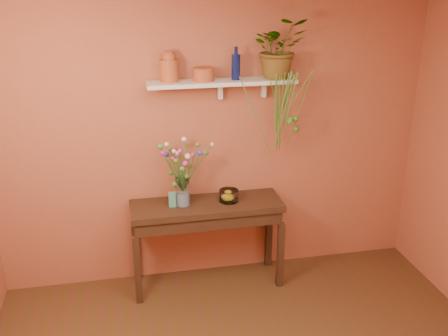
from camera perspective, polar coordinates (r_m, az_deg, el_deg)
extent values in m
cube|color=#AE583B|center=(4.76, -1.09, 3.01)|extent=(4.00, 0.04, 2.70)
cube|color=#3B2414|center=(4.71, -1.94, -4.23)|extent=(1.38, 0.44, 0.06)
cube|color=#3B2414|center=(4.75, -1.92, -5.21)|extent=(1.33, 0.41, 0.12)
cube|color=#3B2414|center=(4.72, -9.55, -11.12)|extent=(0.06, 0.06, 0.66)
cube|color=#3B2414|center=(4.91, 6.26, -9.56)|extent=(0.06, 0.06, 0.66)
cube|color=#3B2414|center=(5.05, -9.76, -8.84)|extent=(0.06, 0.06, 0.66)
cube|color=#3B2414|center=(5.23, 4.98, -7.48)|extent=(0.06, 0.06, 0.66)
cube|color=white|center=(4.50, -0.20, 9.48)|extent=(1.30, 0.24, 0.04)
cube|color=white|center=(4.61, -0.43, 8.58)|extent=(0.04, 0.05, 0.15)
cube|color=white|center=(4.70, 4.41, 8.77)|extent=(0.04, 0.05, 0.15)
cylinder|color=#B0441F|center=(4.44, -6.12, 10.68)|extent=(0.21, 0.21, 0.19)
sphere|color=#B0441F|center=(4.42, -6.18, 12.04)|extent=(0.13, 0.13, 0.13)
cylinder|color=#B0441F|center=(4.47, -2.30, 10.35)|extent=(0.20, 0.20, 0.11)
cylinder|color=#0B1444|center=(4.50, 1.33, 11.12)|extent=(0.09, 0.09, 0.22)
cylinder|color=#0B1444|center=(4.48, 1.34, 12.90)|extent=(0.04, 0.04, 0.07)
imported|color=#41721F|center=(4.59, 6.12, 13.10)|extent=(0.47, 0.41, 0.52)
cylinder|color=#41721F|center=(4.48, 6.20, 5.81)|extent=(0.12, 0.27, 0.73)
cylinder|color=#4E9332|center=(4.58, 6.77, 7.88)|extent=(0.13, 0.05, 0.46)
cylinder|color=#4E9332|center=(4.53, 5.81, 7.23)|extent=(0.08, 0.17, 0.54)
cylinder|color=#41721F|center=(4.56, 5.92, 6.28)|extent=(0.08, 0.15, 0.70)
cylinder|color=#4E9332|center=(4.54, 6.90, 7.74)|extent=(0.13, 0.21, 0.46)
cylinder|color=#4E9332|center=(4.58, 8.13, 8.08)|extent=(0.24, 0.08, 0.42)
cylinder|color=#41721F|center=(4.54, 6.98, 7.03)|extent=(0.01, 0.13, 0.57)
cylinder|color=#4E9332|center=(4.59, 7.55, 7.99)|extent=(0.07, 0.04, 0.44)
cylinder|color=#4E9332|center=(4.54, 6.43, 6.44)|extent=(0.08, 0.10, 0.66)
cylinder|color=#41721F|center=(4.58, 6.26, 6.19)|extent=(0.03, 0.13, 0.72)
cylinder|color=#4E9332|center=(4.48, 6.84, 8.15)|extent=(0.05, 0.17, 0.37)
cylinder|color=#4E9332|center=(4.49, 5.71, 7.06)|extent=(0.07, 0.21, 0.55)
cylinder|color=#41721F|center=(4.61, 8.40, 6.45)|extent=(0.17, 0.11, 0.68)
cylinder|color=#4E9332|center=(4.51, 7.14, 6.22)|extent=(0.05, 0.29, 0.68)
cylinder|color=#4E9332|center=(4.59, 6.56, 7.29)|extent=(0.13, 0.04, 0.55)
cylinder|color=#41721F|center=(4.56, 6.94, 7.69)|extent=(0.15, 0.12, 0.48)
cylinder|color=#4E9332|center=(4.47, 3.55, 5.64)|extent=(0.37, 0.26, 0.77)
cylinder|color=#4E9332|center=(4.54, 6.87, 8.10)|extent=(0.08, 0.08, 0.41)
cylinder|color=#41721F|center=(4.49, 5.49, 8.39)|extent=(0.15, 0.14, 0.35)
cylinder|color=#4E9332|center=(4.51, 6.80, 6.49)|extent=(0.09, 0.19, 0.64)
sphere|color=#41721F|center=(4.56, 7.27, 5.08)|extent=(0.05, 0.05, 0.05)
sphere|color=#41721F|center=(4.66, 7.97, 4.34)|extent=(0.05, 0.05, 0.05)
sphere|color=#41721F|center=(4.57, 7.37, 5.38)|extent=(0.05, 0.05, 0.05)
sphere|color=#41721F|center=(4.59, 7.94, 5.43)|extent=(0.05, 0.05, 0.05)
cylinder|color=white|center=(4.62, -4.61, -2.58)|extent=(0.13, 0.13, 0.27)
cylinder|color=silver|center=(4.65, -4.59, -3.37)|extent=(0.12, 0.12, 0.13)
cylinder|color=#386B28|center=(4.48, -4.64, -1.30)|extent=(0.02, 0.18, 0.28)
sphere|color=#61923E|center=(4.35, -4.65, -0.09)|extent=(0.04, 0.04, 0.04)
cylinder|color=#386B28|center=(4.51, -4.48, -1.01)|extent=(0.02, 0.12, 0.29)
sphere|color=#B42A81|center=(4.41, -4.33, 0.49)|extent=(0.05, 0.05, 0.05)
cylinder|color=#386B28|center=(4.51, -4.35, -0.61)|extent=(0.04, 0.11, 0.36)
sphere|color=white|center=(4.40, -4.07, 1.32)|extent=(0.05, 0.05, 0.05)
cylinder|color=#386B28|center=(4.49, -3.79, 0.01)|extent=(0.13, 0.13, 0.46)
sphere|color=#41721F|center=(4.36, -2.91, 2.62)|extent=(0.04, 0.04, 0.04)
cylinder|color=#386B28|center=(4.52, -3.68, -0.41)|extent=(0.15, 0.09, 0.38)
sphere|color=#3638A4|center=(4.43, -2.70, 1.71)|extent=(0.05, 0.05, 0.05)
cylinder|color=#386B28|center=(4.56, -3.00, 0.07)|extent=(0.28, 0.02, 0.41)
sphere|color=white|center=(4.52, -1.35, 2.64)|extent=(0.03, 0.03, 0.03)
cylinder|color=#386B28|center=(4.58, -3.32, -0.41)|extent=(0.23, 0.03, 0.33)
sphere|color=#61923E|center=(4.55, -2.00, 1.66)|extent=(0.05, 0.05, 0.05)
cylinder|color=#386B28|center=(4.60, -3.52, -0.39)|extent=(0.20, 0.06, 0.32)
sphere|color=#B42A81|center=(4.58, -2.42, 1.68)|extent=(0.04, 0.04, 0.04)
cylinder|color=#386B28|center=(4.62, -4.04, -0.49)|extent=(0.12, 0.11, 0.30)
sphere|color=#B42A81|center=(4.62, -3.46, 1.46)|extent=(0.05, 0.05, 0.05)
cylinder|color=#386B28|center=(4.58, -4.54, 0.35)|extent=(0.04, 0.10, 0.45)
sphere|color=white|center=(4.56, -4.46, 3.18)|extent=(0.05, 0.05, 0.05)
cylinder|color=#386B28|center=(4.63, -4.42, 0.07)|extent=(0.07, 0.18, 0.37)
sphere|color=#61923E|center=(4.66, -4.23, 2.57)|extent=(0.03, 0.03, 0.03)
cylinder|color=#386B28|center=(4.64, -4.94, -0.53)|extent=(0.03, 0.16, 0.28)
sphere|color=#B42A81|center=(4.66, -5.27, 1.38)|extent=(0.06, 0.06, 0.06)
cylinder|color=#386B28|center=(4.60, -4.88, -0.39)|extent=(0.03, 0.09, 0.33)
sphere|color=white|center=(4.58, -5.15, 1.68)|extent=(0.04, 0.04, 0.04)
cylinder|color=#386B28|center=(4.64, -5.30, -0.22)|extent=(0.08, 0.19, 0.33)
sphere|color=#41721F|center=(4.67, -5.97, 1.99)|extent=(0.04, 0.04, 0.04)
cylinder|color=#386B28|center=(4.60, -5.50, -0.48)|extent=(0.12, 0.11, 0.31)
sphere|color=#3638A4|center=(4.59, -6.38, 1.49)|extent=(0.05, 0.05, 0.05)
cylinder|color=#386B28|center=(4.56, -5.50, 0.05)|extent=(0.13, 0.06, 0.42)
sphere|color=white|center=(4.51, -6.40, 2.61)|extent=(0.04, 0.04, 0.04)
cylinder|color=#386B28|center=(4.53, -5.81, -0.06)|extent=(0.18, 0.01, 0.43)
sphere|color=#61923E|center=(4.45, -7.04, 2.41)|extent=(0.05, 0.05, 0.05)
cylinder|color=#386B28|center=(4.53, -5.70, -0.44)|extent=(0.17, 0.03, 0.37)
sphere|color=#B42A81|center=(4.45, -6.82, 1.64)|extent=(0.05, 0.05, 0.05)
cylinder|color=#386B28|center=(4.52, -5.14, -0.73)|extent=(0.09, 0.07, 0.33)
sphere|color=#B42A81|center=(4.43, -5.68, 1.06)|extent=(0.03, 0.03, 0.03)
cylinder|color=#386B28|center=(4.52, -5.09, -0.33)|extent=(0.08, 0.06, 0.39)
sphere|color=white|center=(4.42, -5.59, 1.88)|extent=(0.04, 0.04, 0.04)
cylinder|color=#386B28|center=(4.51, -4.96, -0.85)|extent=(0.06, 0.10, 0.32)
sphere|color=#61923E|center=(4.41, -5.33, 0.82)|extent=(0.05, 0.05, 0.05)
cylinder|color=#386B28|center=(4.45, -4.75, -0.37)|extent=(0.04, 0.19, 0.43)
sphere|color=#B42A81|center=(4.29, -4.90, 1.86)|extent=(0.05, 0.05, 0.05)
sphere|color=#41721F|center=(4.67, -3.86, 0.14)|extent=(0.04, 0.04, 0.04)
sphere|color=#41721F|center=(4.61, -5.93, -0.57)|extent=(0.04, 0.04, 0.04)
sphere|color=#41721F|center=(4.65, -4.30, -1.19)|extent=(0.04, 0.04, 0.04)
sphere|color=#41721F|center=(4.52, -4.18, -0.94)|extent=(0.04, 0.04, 0.04)
sphere|color=#41721F|center=(4.51, -5.51, -1.80)|extent=(0.04, 0.04, 0.04)
sphere|color=#41721F|center=(4.62, -5.23, -1.05)|extent=(0.04, 0.04, 0.04)
cylinder|color=white|center=(4.72, 0.54, -3.07)|extent=(0.18, 0.18, 0.11)
cylinder|color=white|center=(4.74, 0.54, -3.59)|extent=(0.17, 0.17, 0.01)
sphere|color=yellow|center=(4.74, 0.47, -3.13)|extent=(0.07, 0.07, 0.07)
cube|color=teal|center=(4.63, -5.74, -3.49)|extent=(0.07, 0.06, 0.13)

